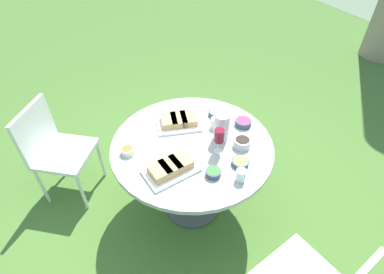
% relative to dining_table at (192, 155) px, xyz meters
% --- Properties ---
extents(ground_plane, '(40.00, 40.00, 0.00)m').
position_rel_dining_table_xyz_m(ground_plane, '(0.00, 0.00, -0.64)').
color(ground_plane, '#446B2B').
extents(dining_table, '(1.18, 1.18, 0.75)m').
position_rel_dining_table_xyz_m(dining_table, '(0.00, 0.00, 0.00)').
color(dining_table, '#4C4C51').
rests_on(dining_table, ground_plane).
extents(chair_near_left, '(0.60, 0.60, 0.89)m').
position_rel_dining_table_xyz_m(chair_near_left, '(-0.70, -0.94, -0.11)').
color(chair_near_left, silver).
rests_on(chair_near_left, ground_plane).
extents(water_pitcher, '(0.12, 0.11, 0.22)m').
position_rel_dining_table_xyz_m(water_pitcher, '(0.05, 0.21, 0.23)').
color(water_pitcher, silver).
rests_on(water_pitcher, dining_table).
extents(wine_glass, '(0.07, 0.07, 0.20)m').
position_rel_dining_table_xyz_m(wine_glass, '(0.16, 0.13, 0.26)').
color(wine_glass, silver).
rests_on(wine_glass, dining_table).
extents(platter_bread_main, '(0.33, 0.39, 0.07)m').
position_rel_dining_table_xyz_m(platter_bread_main, '(-0.24, 0.01, 0.15)').
color(platter_bread_main, white).
rests_on(platter_bread_main, dining_table).
extents(platter_charcuterie, '(0.26, 0.37, 0.08)m').
position_rel_dining_table_xyz_m(platter_charcuterie, '(0.19, -0.25, 0.15)').
color(platter_charcuterie, white).
rests_on(platter_charcuterie, dining_table).
extents(bowl_fries, '(0.12, 0.12, 0.04)m').
position_rel_dining_table_xyz_m(bowl_fries, '(0.33, 0.20, 0.14)').
color(bowl_fries, '#334256').
rests_on(bowl_fries, dining_table).
extents(bowl_salad, '(0.10, 0.10, 0.04)m').
position_rel_dining_table_xyz_m(bowl_salad, '(0.34, -0.01, 0.14)').
color(bowl_salad, '#334256').
rests_on(bowl_salad, dining_table).
extents(bowl_olives, '(0.12, 0.12, 0.06)m').
position_rel_dining_table_xyz_m(bowl_olives, '(0.19, 0.31, 0.15)').
color(bowl_olives, silver).
rests_on(bowl_olives, dining_table).
extents(bowl_dip_red, '(0.13, 0.13, 0.05)m').
position_rel_dining_table_xyz_m(bowl_dip_red, '(-0.01, 0.45, 0.14)').
color(bowl_dip_red, '#334256').
rests_on(bowl_dip_red, dining_table).
extents(bowl_dip_cream, '(0.12, 0.12, 0.04)m').
position_rel_dining_table_xyz_m(bowl_dip_cream, '(-0.22, 0.32, 0.14)').
color(bowl_dip_cream, '#334256').
rests_on(bowl_dip_cream, dining_table).
extents(bowl_roasted_veg, '(0.10, 0.10, 0.05)m').
position_rel_dining_table_xyz_m(bowl_roasted_veg, '(-0.10, -0.45, 0.14)').
color(bowl_roasted_veg, beige).
rests_on(bowl_roasted_veg, dining_table).
extents(cup_water_near, '(0.07, 0.07, 0.08)m').
position_rel_dining_table_xyz_m(cup_water_near, '(-0.09, 0.24, 0.16)').
color(cup_water_near, silver).
rests_on(cup_water_near, dining_table).
extents(cup_water_far, '(0.06, 0.06, 0.09)m').
position_rel_dining_table_xyz_m(cup_water_far, '(0.45, 0.13, 0.16)').
color(cup_water_far, silver).
rests_on(cup_water_far, dining_table).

